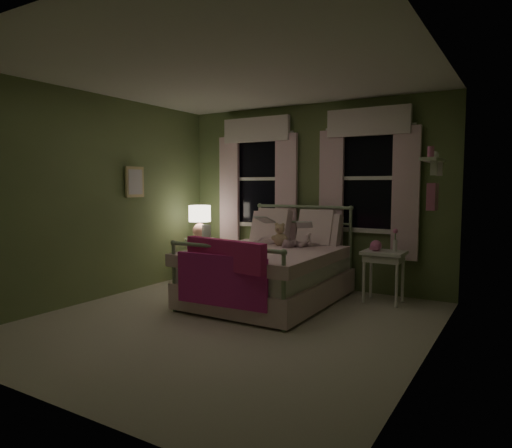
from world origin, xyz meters
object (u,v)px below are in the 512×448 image
Objects in this scene: table_lamp at (200,218)px; child_right at (305,226)px; bed at (270,271)px; teddy_bear at (280,236)px; child_left at (268,221)px; nightstand_left at (200,254)px; nightstand_right at (384,259)px.

child_right is at bearing -2.00° from table_lamp.
bed is 0.49m from teddy_bear.
child_left reaches higher than table_lamp.
bed is 3.13× the size of nightstand_left.
child_left is 1.23× the size of nightstand_left.
table_lamp is (-1.21, 0.06, -0.02)m from child_left.
child_right is at bearing -2.00° from nightstand_left.
teddy_bear is (0.28, -0.16, -0.18)m from child_left.
teddy_bear is at bearing -8.41° from nightstand_left.
child_left is 1.25× the size of nightstand_right.
bed is 0.77m from child_left.
teddy_bear reaches higher than nightstand_left.
child_right is 1.46× the size of table_lamp.
bed is 1.57m from nightstand_left.
child_left is 1.33m from nightstand_left.
nightstand_right is (1.26, 0.61, 0.17)m from bed.
bed is at bearing -153.93° from nightstand_right.
child_right is 2.34× the size of teddy_bear.
nightstand_left is 1.02× the size of nightstand_right.
teddy_bear reaches higher than nightstand_right.
child_right reaches higher than nightstand_left.
teddy_bear is 1.33m from nightstand_right.
teddy_bear is at bearing -164.36° from nightstand_right.
bed is at bearing -17.98° from table_lamp.
bed is 6.63× the size of teddy_bear.
nightstand_right is at bearing 15.64° from teddy_bear.
bed reaches higher than nightstand_right.
nightstand_right is at bearing 26.07° from bed.
child_left is 1.63× the size of table_lamp.
child_left is at bearing 150.50° from teddy_bear.
nightstand_left is at bearing -177.26° from nightstand_right.
nightstand_right is (0.98, 0.19, -0.38)m from child_right.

